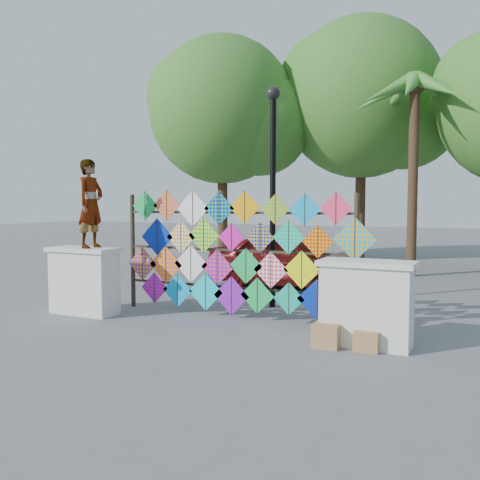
# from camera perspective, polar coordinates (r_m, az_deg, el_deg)

# --- Properties ---
(ground) EXTENTS (80.00, 80.00, 0.00)m
(ground) POSITION_cam_1_polar(r_m,az_deg,el_deg) (9.44, -2.91, -9.07)
(ground) COLOR slate
(ground) RESTS_ON ground
(parapet_left) EXTENTS (1.40, 0.65, 1.28)m
(parapet_left) POSITION_cam_1_polar(r_m,az_deg,el_deg) (10.70, -16.28, -4.13)
(parapet_left) COLOR silver
(parapet_left) RESTS_ON ground
(parapet_right) EXTENTS (1.40, 0.65, 1.28)m
(parapet_right) POSITION_cam_1_polar(r_m,az_deg,el_deg) (8.19, 13.32, -6.55)
(parapet_right) COLOR silver
(parapet_right) RESTS_ON ground
(kite_rack) EXTENTS (5.01, 0.24, 2.39)m
(kite_rack) POSITION_cam_1_polar(r_m,az_deg,el_deg) (9.85, -0.59, -1.51)
(kite_rack) COLOR #31281B
(kite_rack) RESTS_ON ground
(tree_west) EXTENTS (5.85, 5.20, 8.01)m
(tree_west) POSITION_cam_1_polar(r_m,az_deg,el_deg) (19.50, -1.59, 13.58)
(tree_west) COLOR #4C2D20
(tree_west) RESTS_ON ground
(tree_mid) EXTENTS (6.30, 5.60, 8.61)m
(tree_mid) POSITION_cam_1_polar(r_m,az_deg,el_deg) (19.91, 13.20, 14.43)
(tree_mid) COLOR #4C2D20
(tree_mid) RESTS_ON ground
(palm_tree) EXTENTS (3.62, 3.62, 5.83)m
(palm_tree) POSITION_cam_1_polar(r_m,az_deg,el_deg) (16.46, 18.12, 13.66)
(palm_tree) COLOR #4C2D20
(palm_tree) RESTS_ON ground
(vendor_woman) EXTENTS (0.42, 0.62, 1.67)m
(vendor_woman) POSITION_cam_1_polar(r_m,az_deg,el_deg) (10.47, -15.65, 3.75)
(vendor_woman) COLOR #99999E
(vendor_woman) RESTS_ON parapet_left
(sedan) EXTENTS (4.02, 1.63, 1.37)m
(sedan) POSITION_cam_1_polar(r_m,az_deg,el_deg) (13.48, 5.04, -2.19)
(sedan) COLOR #601210
(sedan) RESTS_ON ground
(lamppost) EXTENTS (0.28, 0.28, 4.46)m
(lamppost) POSITION_cam_1_polar(r_m,az_deg,el_deg) (10.89, 3.52, 6.93)
(lamppost) COLOR black
(lamppost) RESTS_ON ground
(cardboard_box_near) EXTENTS (0.40, 0.35, 0.35)m
(cardboard_box_near) POSITION_cam_1_polar(r_m,az_deg,el_deg) (8.12, 9.26, -10.00)
(cardboard_box_near) COLOR tan
(cardboard_box_near) RESTS_ON ground
(cardboard_box_far) EXTENTS (0.35, 0.32, 0.30)m
(cardboard_box_far) POSITION_cam_1_polar(r_m,az_deg,el_deg) (8.04, 13.43, -10.42)
(cardboard_box_far) COLOR tan
(cardboard_box_far) RESTS_ON ground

